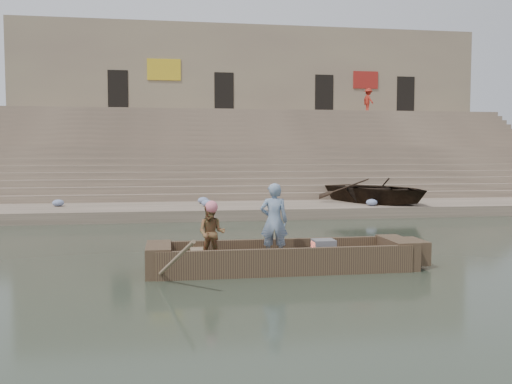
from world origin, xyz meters
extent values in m
plane|color=#293326|center=(0.00, 0.00, 0.00)|extent=(120.00, 120.00, 0.00)
cube|color=gray|center=(0.00, 8.00, 0.20)|extent=(32.00, 4.00, 0.40)
cube|color=gray|center=(0.00, 15.50, 1.40)|extent=(32.00, 3.00, 2.80)
cube|color=gray|center=(0.00, 22.50, 2.60)|extent=(32.00, 3.00, 5.20)
cube|color=gray|center=(0.00, 10.25, 0.35)|extent=(32.00, 0.50, 0.70)
cube|color=gray|center=(0.00, 10.75, 0.50)|extent=(32.00, 0.50, 1.00)
cube|color=gray|center=(0.00, 11.25, 0.65)|extent=(32.00, 0.50, 1.30)
cube|color=gray|center=(0.00, 11.75, 0.80)|extent=(32.00, 0.50, 1.60)
cube|color=gray|center=(0.00, 12.25, 0.95)|extent=(32.00, 0.50, 1.90)
cube|color=gray|center=(0.00, 12.75, 1.10)|extent=(32.00, 0.50, 2.20)
cube|color=gray|center=(0.00, 13.25, 1.25)|extent=(32.00, 0.50, 2.50)
cube|color=gray|center=(0.00, 13.75, 1.40)|extent=(32.00, 0.50, 2.80)
cube|color=gray|center=(0.00, 17.25, 1.55)|extent=(32.00, 0.50, 3.10)
cube|color=gray|center=(0.00, 17.75, 1.70)|extent=(32.00, 0.50, 3.40)
cube|color=gray|center=(0.00, 18.25, 1.85)|extent=(32.00, 0.50, 3.70)
cube|color=gray|center=(0.00, 18.75, 2.00)|extent=(32.00, 0.50, 4.00)
cube|color=gray|center=(0.00, 19.25, 2.15)|extent=(32.00, 0.50, 4.30)
cube|color=gray|center=(0.00, 19.75, 2.30)|extent=(32.00, 0.50, 4.60)
cube|color=gray|center=(0.00, 20.25, 2.45)|extent=(32.00, 0.50, 4.90)
cube|color=gray|center=(0.00, 20.75, 2.60)|extent=(32.00, 0.50, 5.20)
cube|color=gray|center=(0.00, 26.50, 5.60)|extent=(32.00, 5.00, 11.20)
cube|color=black|center=(-9.00, 24.05, 6.60)|extent=(1.30, 0.18, 2.60)
cube|color=black|center=(-2.00, 24.05, 6.60)|extent=(1.30, 0.18, 2.60)
cube|color=black|center=(5.00, 24.05, 6.60)|extent=(1.30, 0.18, 2.60)
cube|color=black|center=(11.00, 24.05, 6.60)|extent=(1.30, 0.18, 2.60)
cube|color=gold|center=(-6.00, 23.98, 8.00)|extent=(2.20, 0.10, 1.40)
cube|color=maroon|center=(8.00, 23.98, 7.60)|extent=(1.80, 0.10, 1.20)
cube|color=brown|center=(-3.42, -2.44, 0.11)|extent=(5.00, 1.30, 0.22)
cube|color=brown|center=(-3.42, -3.06, 0.28)|extent=(5.20, 0.12, 0.56)
cube|color=brown|center=(-3.42, -1.82, 0.28)|extent=(5.20, 0.12, 0.56)
cube|color=brown|center=(-5.97, -2.44, 0.30)|extent=(0.50, 1.30, 0.60)
cube|color=brown|center=(-0.87, -2.44, 0.30)|extent=(0.50, 1.30, 0.60)
cube|color=brown|center=(-0.47, -2.44, 0.32)|extent=(0.35, 0.90, 0.50)
cube|color=#937A5B|center=(-5.17, -2.44, 0.40)|extent=(0.30, 1.20, 0.08)
cylinder|color=#937A5B|center=(-5.82, -3.34, 0.30)|extent=(1.03, 2.10, 1.36)
sphere|color=pink|center=(-4.89, -2.49, 1.36)|extent=(0.26, 0.26, 0.26)
imported|color=navy|center=(-3.57, -2.33, 1.02)|extent=(0.64, 0.48, 1.61)
imported|color=#236B2D|center=(-4.89, -2.49, 0.82)|extent=(0.68, 0.60, 1.20)
cube|color=slate|center=(-2.51, -2.44, 0.42)|extent=(0.46, 0.42, 0.40)
cube|color=#E5593F|center=(-2.72, -2.44, 0.42)|extent=(0.04, 0.34, 0.32)
imported|color=#2D2116|center=(2.77, 8.06, 0.92)|extent=(5.36, 6.04, 1.03)
imported|color=#A9291C|center=(7.49, 22.00, 5.99)|extent=(0.78, 1.12, 1.58)
ellipsoid|color=#3F5999|center=(-9.99, 8.53, 0.53)|extent=(0.44, 0.44, 0.26)
ellipsoid|color=#3F5999|center=(-4.38, 8.85, 0.53)|extent=(0.44, 0.44, 0.26)
ellipsoid|color=#3F5999|center=(-4.30, 7.55, 0.53)|extent=(0.44, 0.44, 0.26)
ellipsoid|color=#3F5999|center=(2.08, 6.85, 0.53)|extent=(0.44, 0.44, 0.26)
camera|label=1|loc=(-5.74, -13.70, 2.45)|focal=38.85mm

